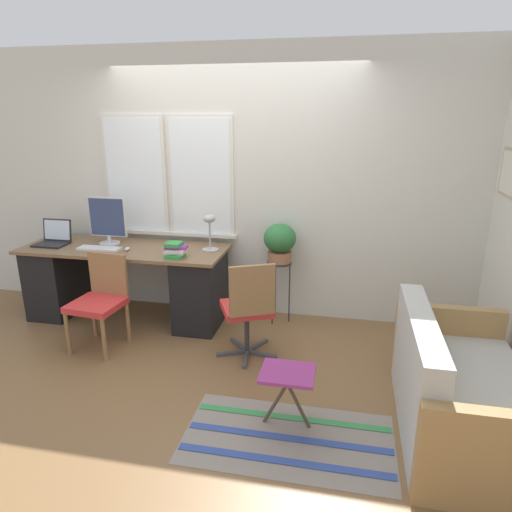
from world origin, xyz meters
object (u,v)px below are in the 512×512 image
at_px(mouse, 127,249).
at_px(desk_chair_wooden, 100,298).
at_px(book_stack, 175,250).
at_px(couch_loveseat, 458,395).
at_px(plant_stand, 279,269).
at_px(keyboard, 99,248).
at_px(laptop, 53,239).
at_px(monitor, 108,221).
at_px(desk_lamp, 210,225).
at_px(folding_stool, 288,378).
at_px(potted_plant, 280,241).
at_px(office_chair_swivel, 248,308).

relative_size(mouse, desk_chair_wooden, 0.09).
xyz_separation_m(book_stack, couch_loveseat, (2.34, -1.03, -0.56)).
bearing_deg(desk_chair_wooden, couch_loveseat, -6.57).
xyz_separation_m(mouse, plant_stand, (1.46, 0.32, -0.22)).
height_order(keyboard, couch_loveseat, couch_loveseat).
height_order(laptop, couch_loveseat, laptop).
xyz_separation_m(monitor, plant_stand, (1.75, 0.13, -0.45)).
bearing_deg(book_stack, keyboard, 173.66).
bearing_deg(keyboard, desk_lamp, 10.00).
height_order(mouse, folding_stool, mouse).
bearing_deg(potted_plant, plant_stand, 0.00).
height_order(desk_chair_wooden, couch_loveseat, desk_chair_wooden).
bearing_deg(folding_stool, desk_lamp, 123.39).
height_order(desk_chair_wooden, potted_plant, potted_plant).
xyz_separation_m(desk_lamp, couch_loveseat, (2.09, -1.31, -0.74)).
xyz_separation_m(keyboard, couch_loveseat, (3.18, -1.12, -0.50)).
relative_size(laptop, office_chair_swivel, 0.36).
bearing_deg(desk_chair_wooden, monitor, 115.24).
relative_size(monitor, office_chair_swivel, 0.54).
bearing_deg(mouse, plant_stand, 12.39).
bearing_deg(book_stack, desk_chair_wooden, -146.66).
bearing_deg(desk_lamp, keyboard, -170.00).
bearing_deg(desk_chair_wooden, potted_plant, 34.17).
bearing_deg(laptop, plant_stand, 6.20).
relative_size(plant_stand, folding_stool, 1.54).
bearing_deg(keyboard, desk_chair_wooden, -62.79).
bearing_deg(plant_stand, laptop, -173.80).
height_order(book_stack, potted_plant, potted_plant).
distance_m(monitor, couch_loveseat, 3.51).
relative_size(office_chair_swivel, plant_stand, 1.38).
height_order(book_stack, office_chair_swivel, book_stack).
xyz_separation_m(laptop, potted_plant, (2.32, 0.25, 0.04)).
bearing_deg(desk_lamp, potted_plant, 12.22).
distance_m(monitor, potted_plant, 1.76).
relative_size(desk_lamp, potted_plant, 0.94).
xyz_separation_m(book_stack, plant_stand, (0.92, 0.43, -0.27)).
xyz_separation_m(monitor, folding_stool, (2.06, -1.49, -0.64)).
xyz_separation_m(desk_lamp, plant_stand, (0.67, 0.14, -0.45)).
distance_m(monitor, desk_lamp, 1.08).
height_order(office_chair_swivel, potted_plant, potted_plant).
relative_size(desk_chair_wooden, folding_stool, 2.00).
height_order(desk_chair_wooden, plant_stand, desk_chair_wooden).
bearing_deg(potted_plant, keyboard, -169.15).
height_order(book_stack, couch_loveseat, book_stack).
distance_m(keyboard, couch_loveseat, 3.40).
distance_m(potted_plant, folding_stool, 1.72).
xyz_separation_m(laptop, monitor, (0.57, 0.12, 0.19)).
distance_m(laptop, desk_chair_wooden, 1.05).
bearing_deg(office_chair_swivel, mouse, -44.53).
height_order(plant_stand, folding_stool, plant_stand).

